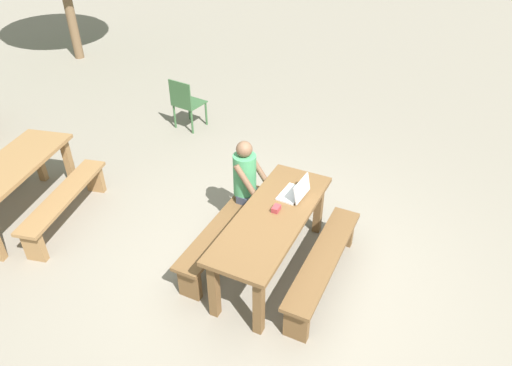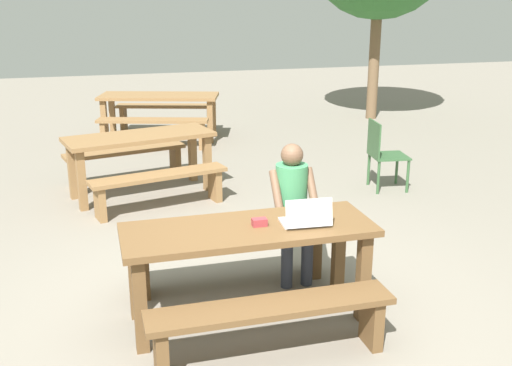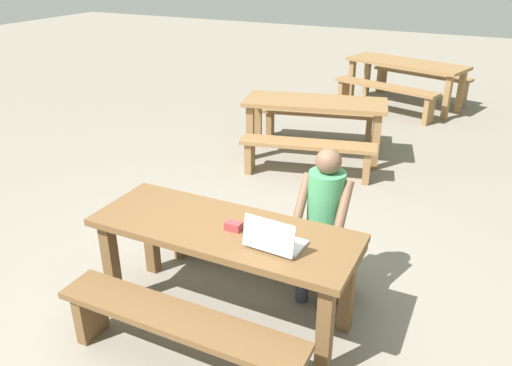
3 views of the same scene
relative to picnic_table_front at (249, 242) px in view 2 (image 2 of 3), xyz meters
name	(u,v)px [view 2 (image 2 of 3)]	position (x,y,z in m)	size (l,w,h in m)	color
ground_plane	(249,317)	(0.00, 0.00, -0.63)	(30.00, 30.00, 0.00)	gray
picnic_table_front	(249,242)	(0.00, 0.00, 0.00)	(1.86, 0.68, 0.75)	brown
bench_near	(271,318)	(0.00, -0.59, -0.31)	(1.68, 0.30, 0.43)	brown
bench_far	(231,249)	(0.00, 0.59, -0.31)	(1.68, 0.30, 0.43)	brown
laptop	(306,218)	(0.42, -0.09, 0.18)	(0.37, 0.28, 0.23)	silver
small_pouch	(259,222)	(0.08, -0.01, 0.15)	(0.11, 0.07, 0.06)	#993338
person_seated	(293,204)	(0.53, 0.55, 0.06)	(0.38, 0.39, 1.21)	#333847
plastic_chair	(383,153)	(2.45, 2.66, -0.16)	(0.49, 0.49, 0.88)	#335933
picnic_table_mid	(140,145)	(-0.51, 3.26, 0.00)	(1.87, 1.06, 0.76)	olive
bench_mid_south	(160,183)	(-0.36, 2.64, -0.31)	(1.62, 0.66, 0.43)	olive
bench_mid_north	(126,157)	(-0.66, 3.89, -0.31)	(1.62, 0.66, 0.43)	olive
picnic_table_rear	(159,102)	(0.06, 6.17, 0.01)	(2.09, 1.26, 0.76)	olive
bench_rear_south	(153,127)	(-0.12, 5.55, -0.27)	(1.77, 0.80, 0.48)	olive
bench_rear_north	(166,111)	(0.25, 6.78, -0.27)	(1.77, 0.80, 0.48)	olive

